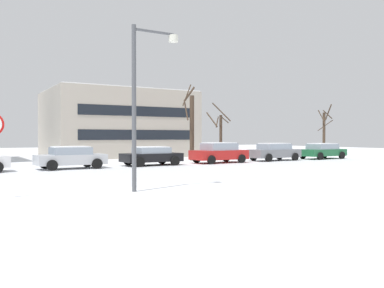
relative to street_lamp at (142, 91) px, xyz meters
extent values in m
plane|color=white|center=(-3.57, 2.20, -3.66)|extent=(120.00, 120.00, 0.00)
cube|color=silver|center=(-3.57, 5.90, -3.66)|extent=(80.00, 9.40, 0.00)
cylinder|color=#4C4F54|center=(-0.32, 0.00, -0.66)|extent=(0.16, 0.16, 6.00)
cylinder|color=#4C4F54|center=(0.48, 0.00, 2.19)|extent=(1.60, 0.10, 0.10)
cylinder|color=silver|center=(1.28, 0.00, 2.04)|extent=(0.36, 0.36, 0.25)
cube|color=silver|center=(0.21, 11.52, -3.08)|extent=(4.19, 2.00, 0.61)
cube|color=#8C99A8|center=(0.21, 11.52, -2.56)|extent=(2.33, 1.78, 0.44)
cube|color=white|center=(0.21, 11.52, -2.30)|extent=(2.12, 1.64, 0.06)
cylinder|color=black|center=(1.51, 12.51, -3.34)|extent=(0.65, 0.24, 0.64)
cylinder|color=black|center=(1.58, 10.63, -3.34)|extent=(0.65, 0.24, 0.64)
cylinder|color=black|center=(-1.17, 12.41, -3.34)|extent=(0.65, 0.24, 0.64)
cylinder|color=black|center=(-1.10, 10.53, -3.34)|extent=(0.65, 0.24, 0.64)
cube|color=black|center=(5.71, 11.62, -3.11)|extent=(4.13, 1.99, 0.57)
cube|color=#8C99A8|center=(5.71, 11.62, -2.62)|extent=(2.30, 1.77, 0.40)
cube|color=white|center=(5.71, 11.62, -2.39)|extent=(2.09, 1.64, 0.06)
cylinder|color=black|center=(6.99, 12.61, -3.34)|extent=(0.65, 0.24, 0.64)
cylinder|color=black|center=(7.06, 10.73, -3.34)|extent=(0.65, 0.24, 0.64)
cylinder|color=black|center=(4.35, 12.51, -3.34)|extent=(0.65, 0.24, 0.64)
cylinder|color=black|center=(4.42, 10.63, -3.34)|extent=(0.65, 0.24, 0.64)
cube|color=red|center=(11.20, 11.46, -3.05)|extent=(4.35, 2.05, 0.69)
cube|color=#8C99A8|center=(11.20, 11.46, -2.44)|extent=(2.42, 1.82, 0.53)
cube|color=white|center=(11.20, 11.46, -2.15)|extent=(2.20, 1.68, 0.06)
cylinder|color=black|center=(12.56, 12.48, -3.34)|extent=(0.65, 0.24, 0.64)
cylinder|color=black|center=(12.63, 10.55, -3.34)|extent=(0.65, 0.24, 0.64)
cylinder|color=black|center=(9.78, 12.37, -3.34)|extent=(0.65, 0.24, 0.64)
cylinder|color=black|center=(9.85, 10.45, -3.34)|extent=(0.65, 0.24, 0.64)
cube|color=slate|center=(16.70, 11.47, -3.06)|extent=(4.58, 1.91, 0.66)
cube|color=#8C99A8|center=(16.70, 11.47, -2.50)|extent=(2.54, 1.70, 0.46)
cube|color=white|center=(16.70, 11.47, -2.24)|extent=(2.31, 1.57, 0.06)
cylinder|color=black|center=(18.14, 12.42, -3.34)|extent=(0.65, 0.24, 0.64)
cylinder|color=black|center=(18.20, 10.64, -3.34)|extent=(0.65, 0.24, 0.64)
cylinder|color=black|center=(15.20, 12.31, -3.34)|extent=(0.65, 0.24, 0.64)
cylinder|color=black|center=(15.27, 10.53, -3.34)|extent=(0.65, 0.24, 0.64)
cube|color=#1E6038|center=(22.20, 11.32, -3.10)|extent=(4.49, 2.03, 0.59)
cube|color=#8C99A8|center=(22.20, 11.32, -2.57)|extent=(2.49, 1.81, 0.47)
cube|color=white|center=(22.20, 11.32, -2.30)|extent=(2.27, 1.67, 0.06)
cylinder|color=black|center=(23.60, 12.32, -3.34)|extent=(0.65, 0.24, 0.64)
cylinder|color=black|center=(23.67, 10.41, -3.34)|extent=(0.65, 0.24, 0.64)
cylinder|color=black|center=(20.73, 12.22, -3.34)|extent=(0.65, 0.24, 0.64)
cylinder|color=black|center=(20.80, 10.31, -3.34)|extent=(0.65, 0.24, 0.64)
cylinder|color=#423326|center=(13.26, 14.22, -1.77)|extent=(0.24, 0.24, 3.78)
cylinder|color=#423326|center=(12.88, 13.58, 0.33)|extent=(1.40, 0.87, 1.55)
cylinder|color=#423326|center=(12.40, 14.28, -0.27)|extent=(0.22, 1.79, 1.31)
cylinder|color=#423326|center=(13.28, 13.78, -0.24)|extent=(0.94, 0.14, 0.64)
cylinder|color=#423326|center=(13.06, 14.46, -0.45)|extent=(0.60, 0.51, 0.95)
cylinder|color=#423326|center=(11.04, 15.23, -0.97)|extent=(0.37, 0.37, 5.38)
cylinder|color=#423326|center=(11.05, 15.69, 1.88)|extent=(1.07, 0.20, 1.30)
cylinder|color=#423326|center=(10.84, 15.72, 1.79)|extent=(1.09, 0.52, 1.89)
cylinder|color=#423326|center=(10.56, 15.34, 0.43)|extent=(0.38, 1.08, 1.58)
cylinder|color=#423326|center=(26.69, 15.10, -1.44)|extent=(0.28, 0.28, 4.44)
cylinder|color=#423326|center=(27.18, 14.97, 0.81)|extent=(0.40, 1.10, 1.61)
cylinder|color=#423326|center=(26.60, 14.56, 0.55)|extent=(1.16, 0.29, 0.90)
cylinder|color=#423326|center=(26.29, 15.07, 0.35)|extent=(0.17, 0.89, 1.38)
cylinder|color=#423326|center=(27.34, 15.50, -0.52)|extent=(0.88, 1.36, 1.15)
cube|color=#B2A899|center=(8.28, 25.52, -0.46)|extent=(13.52, 10.77, 6.40)
cube|color=white|center=(8.28, 25.52, 2.79)|extent=(13.25, 10.56, 0.10)
cube|color=black|center=(8.28, 20.12, -1.53)|extent=(10.81, 0.04, 0.90)
cube|color=black|center=(8.28, 20.12, 0.61)|extent=(10.81, 0.04, 0.90)
camera|label=1|loc=(-5.84, -13.53, -1.67)|focal=37.57mm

